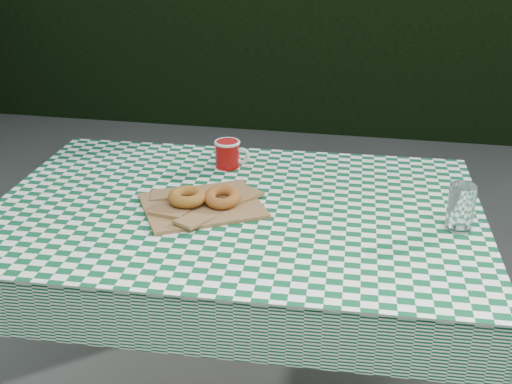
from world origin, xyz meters
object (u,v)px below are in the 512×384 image
at_px(table, 238,324).
at_px(paper_bag, 202,204).
at_px(drinking_glass, 461,208).
at_px(coffee_mug, 227,154).

xyz_separation_m(table, paper_bag, (-0.09, -0.02, 0.39)).
bearing_deg(drinking_glass, paper_bag, -179.81).
bearing_deg(paper_bag, drinking_glass, 0.19).
bearing_deg(coffee_mug, drinking_glass, -18.36).
bearing_deg(coffee_mug, table, -66.59).
bearing_deg(table, paper_bag, -166.10).
distance_m(table, paper_bag, 0.40).
relative_size(table, paper_bag, 4.22).
distance_m(paper_bag, coffee_mug, 0.29).
height_order(coffee_mug, drinking_glass, drinking_glass).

